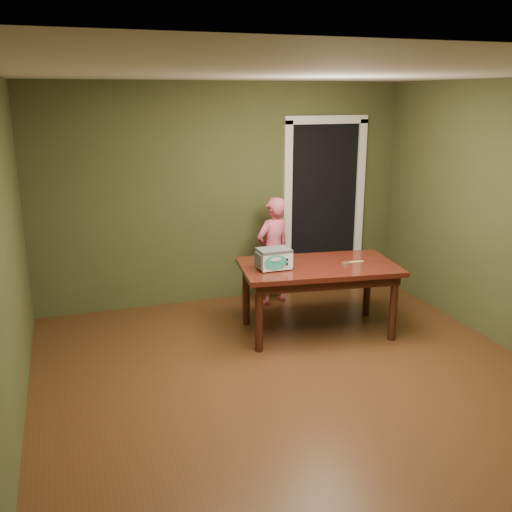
# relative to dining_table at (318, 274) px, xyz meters

# --- Properties ---
(floor) EXTENTS (5.00, 5.00, 0.00)m
(floor) POSITION_rel_dining_table_xyz_m (-0.63, -1.15, -0.65)
(floor) COLOR #4F2816
(floor) RESTS_ON ground
(room_shell) EXTENTS (4.52, 5.02, 2.61)m
(room_shell) POSITION_rel_dining_table_xyz_m (-0.63, -1.15, 1.06)
(room_shell) COLOR #404826
(room_shell) RESTS_ON ground
(doorway) EXTENTS (1.10, 0.66, 2.25)m
(doorway) POSITION_rel_dining_table_xyz_m (0.67, 1.63, 0.41)
(doorway) COLOR black
(doorway) RESTS_ON ground
(dining_table) EXTENTS (1.70, 1.10, 0.75)m
(dining_table) POSITION_rel_dining_table_xyz_m (0.00, 0.00, 0.00)
(dining_table) COLOR #3A150D
(dining_table) RESTS_ON floor
(toy_oven) EXTENTS (0.35, 0.24, 0.21)m
(toy_oven) POSITION_rel_dining_table_xyz_m (-0.49, -0.00, 0.21)
(toy_oven) COLOR #4C4F54
(toy_oven) RESTS_ON dining_table
(baking_pan) EXTENTS (0.10, 0.10, 0.02)m
(baking_pan) POSITION_rel_dining_table_xyz_m (0.27, -0.09, 0.11)
(baking_pan) COLOR silver
(baking_pan) RESTS_ON dining_table
(spatula) EXTENTS (0.18, 0.04, 0.01)m
(spatula) POSITION_rel_dining_table_xyz_m (0.40, -0.04, 0.10)
(spatula) COLOR #E2D362
(spatula) RESTS_ON dining_table
(child) EXTENTS (0.55, 0.46, 1.30)m
(child) POSITION_rel_dining_table_xyz_m (-0.14, 0.98, 0.00)
(child) COLOR #D55773
(child) RESTS_ON floor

